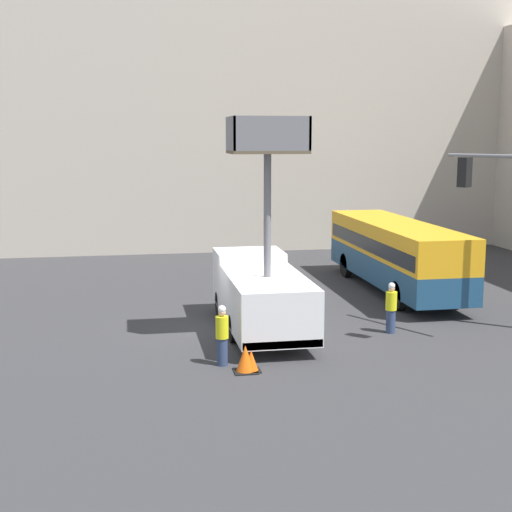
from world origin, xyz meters
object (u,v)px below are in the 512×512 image
Objects in this scene: utility_truck at (261,289)px; traffic_light_pole at (507,209)px; city_bus at (395,250)px; traffic_cone_near_truck at (251,361)px; road_worker_near_truck at (222,336)px; traffic_cone_mid_road at (245,359)px; road_worker_directing at (391,308)px.

utility_truck is 1.15× the size of traffic_light_pole.
city_bus reaches higher than traffic_cone_near_truck.
traffic_light_pole is at bearing 56.35° from road_worker_near_truck.
road_worker_near_truck is 2.33× the size of traffic_cone_mid_road.
city_bus is 12.56m from traffic_cone_near_truck.
traffic_light_pole is 10.34m from road_worker_near_truck.
utility_truck is at bearing 165.86° from traffic_light_pole.
utility_truck is at bearing 73.76° from traffic_cone_mid_road.
traffic_cone_near_truck is at bearing 5.05° from road_worker_near_truck.
traffic_light_pole is (7.85, -1.98, 2.82)m from utility_truck.
road_worker_directing reaches higher than traffic_cone_near_truck.
city_bus is (6.94, 5.40, 0.31)m from utility_truck.
road_worker_near_truck is 1.18m from traffic_cone_near_truck.
traffic_cone_mid_road is at bearing 73.07° from road_worker_directing.
city_bus is 6.99m from road_worker_directing.
road_worker_near_truck is at bearing 129.08° from traffic_cone_mid_road.
traffic_light_pole is at bearing 13.80° from traffic_cone_mid_road.
city_bus is at bearing 37.91° from utility_truck.
road_worker_directing is at bearing 170.87° from city_bus.
road_worker_directing is at bearing 164.80° from traffic_light_pole.
traffic_light_pole is 10.13m from traffic_cone_mid_road.
road_worker_near_truck reaches higher than road_worker_directing.
traffic_cone_mid_road is at bearing -3.55° from road_worker_near_truck.
road_worker_directing is 2.86× the size of traffic_cone_near_truck.
traffic_cone_near_truck is at bearing 153.11° from city_bus.
utility_truck is 4.14× the size of road_worker_directing.
city_bus is 7.85m from traffic_light_pole.
city_bus is 17.86× the size of traffic_cone_near_truck.
utility_truck reaches higher than city_bus.
city_bus is at bearing 49.65° from traffic_cone_mid_road.
traffic_light_pole is 3.60× the size of road_worker_directing.
road_worker_near_truck is 2.95× the size of traffic_cone_near_truck.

